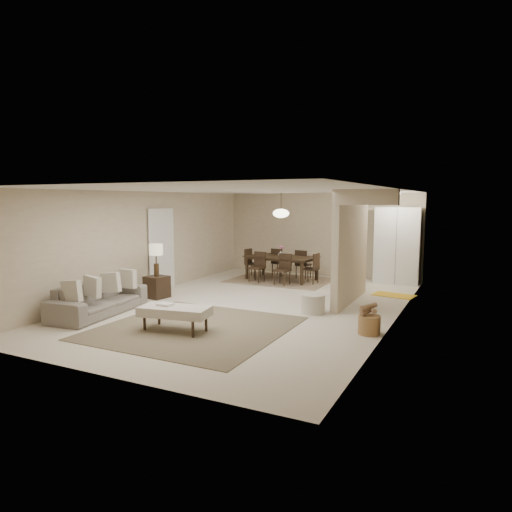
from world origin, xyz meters
The scene contains 22 objects.
floor centered at (0.00, 0.00, 0.00)m, with size 9.00×9.00×0.00m, color beige.
ceiling centered at (0.00, 0.00, 2.50)m, with size 9.00×9.00×0.00m, color white.
back_wall centered at (0.00, 4.50, 1.25)m, with size 6.00×6.00×0.00m, color tan.
left_wall centered at (-3.00, 0.00, 1.25)m, with size 9.00×9.00×0.00m, color tan.
right_wall centered at (3.00, 0.00, 1.25)m, with size 9.00×9.00×0.00m, color tan.
partition centered at (1.80, 1.25, 1.25)m, with size 0.15×2.50×2.50m, color tan.
doorway centered at (-2.97, 0.60, 1.02)m, with size 0.04×0.90×2.04m, color black.
pantry_cabinet centered at (2.35, 4.15, 1.05)m, with size 1.20×0.55×2.10m, color white.
flush_light centered at (2.30, 3.20, 2.46)m, with size 0.44×0.44×0.05m, color white.
living_rug centered at (-0.15, -2.10, 0.01)m, with size 3.20×3.20×0.01m, color brown.
sofa centered at (-2.45, -2.10, 0.32)m, with size 0.86×2.20×0.64m, color slate.
ottoman_bench centered at (-0.35, -2.40, 0.35)m, with size 1.31×0.76×0.44m.
side_table centered at (-2.40, -0.32, 0.26)m, with size 0.47×0.47×0.51m, color black.
table_lamp centered at (-2.40, -0.32, 1.08)m, with size 0.32×0.32×0.76m.
round_pouf centered at (1.40, -0.10, 0.19)m, with size 0.50×0.50×0.39m, color beige.
wicker_basket centered at (2.75, -1.06, 0.16)m, with size 0.38×0.38×0.32m, color brown.
dining_rug centered at (-0.71, 3.13, 0.01)m, with size 2.80×2.10×0.01m, color #857152.
dining_table centered at (-0.71, 3.13, 0.35)m, with size 1.98×1.10×0.70m, color black.
dining_chairs centered at (-0.71, 3.13, 0.42)m, with size 2.30×1.77×0.85m.
vase centered at (-0.71, 3.13, 0.77)m, with size 0.15×0.15×0.16m, color white.
yellow_mat centered at (2.58, 2.43, 0.01)m, with size 0.96×0.59×0.01m, color yellow.
pendant_light centered at (-0.71, 3.13, 1.92)m, with size 0.46×0.46×0.71m.
Camera 1 is at (4.39, -8.77, 2.29)m, focal length 32.00 mm.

